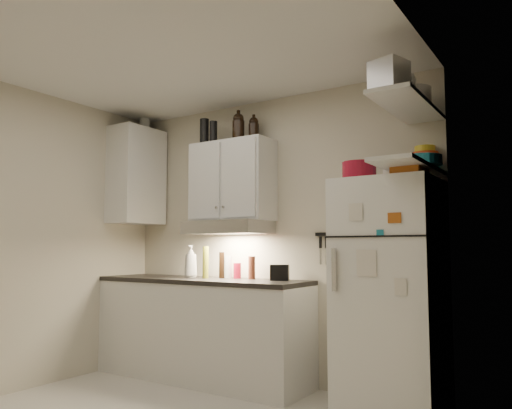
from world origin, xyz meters
The scene contains 35 objects.
ceiling centered at (0.00, 0.00, 2.61)m, with size 3.20×3.00×0.02m, color silver.
back_wall centered at (0.00, 1.51, 1.30)m, with size 3.20×0.02×2.60m, color beige.
left_wall centered at (-1.61, 0.00, 1.30)m, with size 0.02×3.00×2.60m, color beige.
right_wall centered at (1.61, 0.00, 1.30)m, with size 0.02×3.00×2.60m, color beige.
base_cabinet centered at (-0.55, 1.20, 0.44)m, with size 2.10×0.60×0.88m, color silver.
countertop centered at (-0.55, 1.20, 0.90)m, with size 2.10×0.62×0.04m, color black.
upper_cabinet centered at (-0.30, 1.33, 1.83)m, with size 0.80×0.33×0.75m, color silver.
side_cabinet centered at (-1.44, 1.20, 1.95)m, with size 0.33×0.55×1.00m, color silver.
range_hood centered at (-0.30, 1.27, 1.39)m, with size 0.76×0.46×0.12m, color silver.
fridge centered at (1.25, 1.16, 0.85)m, with size 0.70×0.68×1.70m, color white.
shelf_hi centered at (1.45, 1.02, 2.20)m, with size 0.30×0.95×0.03m, color silver.
shelf_lo centered at (1.45, 1.02, 1.76)m, with size 0.30×0.95×0.03m, color silver.
knife_strip centered at (0.70, 1.49, 1.32)m, with size 0.42×0.02×0.03m, color black.
dutch_oven centered at (1.05, 1.10, 1.77)m, with size 0.25×0.25×0.15m, color maroon.
book_stack centered at (1.47, 0.96, 1.74)m, with size 0.19×0.24×0.08m, color #AF5415.
spice_jar centered at (1.27, 1.08, 1.75)m, with size 0.06×0.06×0.11m, color silver.
stock_pot centered at (1.43, 1.26, 2.30)m, with size 0.25×0.25×0.18m, color silver.
tin_a centered at (1.43, 0.97, 2.30)m, with size 0.18×0.16×0.18m, color #AAAAAD.
tin_b centered at (1.43, 0.68, 2.32)m, with size 0.20×0.20×0.20m, color #AAAAAD.
bowl_teal centered at (1.45, 1.37, 1.82)m, with size 0.25×0.25×0.10m, color teal.
bowl_orange centered at (1.45, 1.45, 1.90)m, with size 0.20×0.20×0.06m, color red.
bowl_yellow centered at (1.45, 1.45, 1.96)m, with size 0.16×0.16×0.05m, color gold.
plates centered at (1.52, 1.09, 1.81)m, with size 0.28×0.28×0.07m, color teal.
growler_a centered at (-0.21, 1.31, 2.33)m, with size 0.11×0.11×0.27m, color black, non-canonical shape.
growler_b centered at (-0.09, 1.38, 2.31)m, with size 0.10×0.10×0.23m, color black, non-canonical shape.
thermos_a centered at (-0.48, 1.27, 2.31)m, with size 0.07×0.07×0.21m, color black.
thermos_b centered at (-0.59, 1.27, 2.33)m, with size 0.09×0.09×0.25m, color black.
side_jar centered at (-1.46, 1.33, 2.52)m, with size 0.11×0.11×0.14m, color silver.
soap_bottle centered at (-0.71, 1.23, 1.09)m, with size 0.13×0.13×0.34m, color silver.
pepper_mill centered at (-0.09, 1.35, 1.02)m, with size 0.06×0.06×0.21m, color brown.
oil_bottle centered at (-0.51, 1.20, 1.07)m, with size 0.06×0.06×0.30m, color olive.
vinegar_bottle centered at (-0.40, 1.31, 1.04)m, with size 0.05×0.05×0.24m, color black.
clear_bottle centered at (-0.35, 1.35, 1.02)m, with size 0.07×0.07×0.21m, color silver.
red_jar centered at (-0.25, 1.35, 0.99)m, with size 0.07×0.07×0.14m, color maroon.
caddy centered at (0.21, 1.34, 0.99)m, with size 0.16×0.11×0.14m, color black.
Camera 1 is at (2.43, -2.44, 1.20)m, focal length 35.00 mm.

